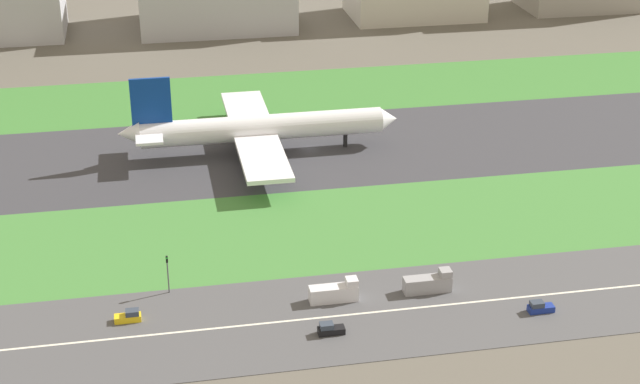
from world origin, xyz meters
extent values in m
plane|color=#5B564C|center=(0.00, 0.00, 0.00)|extent=(800.00, 800.00, 0.00)
cube|color=#38383D|center=(0.00, 0.00, 0.05)|extent=(280.00, 46.00, 0.10)
cube|color=#3D7A33|center=(0.00, 41.00, 0.05)|extent=(280.00, 36.00, 0.10)
cube|color=#427F38|center=(0.00, -41.00, 0.05)|extent=(280.00, 36.00, 0.10)
cube|color=#4C4C4F|center=(0.00, -73.00, 0.05)|extent=(280.00, 28.00, 0.10)
cube|color=silver|center=(0.00, -73.00, 0.11)|extent=(266.00, 0.50, 0.01)
cylinder|color=white|center=(-10.99, 0.00, 6.30)|extent=(56.00, 6.00, 6.00)
cone|color=white|center=(19.01, 0.00, 6.30)|extent=(4.00, 5.70, 5.70)
cone|color=white|center=(-41.49, 0.00, 7.10)|extent=(5.00, 5.40, 5.40)
cube|color=navy|center=(-35.99, 0.00, 14.30)|extent=(9.00, 0.80, 11.00)
cube|color=white|center=(-36.99, 0.00, 7.30)|extent=(6.00, 16.00, 0.60)
cube|color=white|center=(-12.99, 15.00, 5.10)|extent=(10.00, 26.00, 1.00)
cylinder|color=gray|center=(-11.99, 9.00, 2.90)|extent=(5.00, 3.20, 3.20)
cube|color=white|center=(-12.99, -15.00, 5.10)|extent=(10.00, 26.00, 1.00)
cylinder|color=gray|center=(-11.99, -9.00, 2.90)|extent=(5.00, 3.20, 3.20)
cylinder|color=black|center=(8.61, 0.00, 1.70)|extent=(1.00, 1.00, 3.20)
cylinder|color=black|center=(-14.99, 3.50, 1.70)|extent=(1.00, 1.00, 3.20)
cylinder|color=black|center=(-14.99, -3.50, 1.70)|extent=(1.00, 1.00, 3.20)
cube|color=black|center=(-10.38, -78.00, 0.65)|extent=(4.40, 1.80, 1.10)
cube|color=#333D4C|center=(-11.18, -78.00, 1.65)|extent=(2.20, 1.66, 0.90)
cube|color=yellow|center=(-42.89, -68.00, 0.65)|extent=(4.40, 1.80, 1.10)
cube|color=#333D4C|center=(-42.09, -68.00, 1.65)|extent=(2.20, 1.66, 0.90)
cube|color=silver|center=(-8.00, -68.00, 1.50)|extent=(8.40, 2.50, 2.80)
cube|color=silver|center=(-4.80, -68.00, 3.50)|extent=(2.00, 2.30, 1.20)
cube|color=navy|center=(25.75, -78.00, 0.65)|extent=(4.40, 1.80, 1.10)
cube|color=#333D4C|center=(24.95, -78.00, 1.65)|extent=(2.20, 1.66, 0.90)
cube|color=#99999E|center=(8.72, -68.00, 1.50)|extent=(8.40, 2.50, 2.80)
cube|color=#99999E|center=(11.92, -68.00, 3.50)|extent=(2.00, 2.30, 1.20)
cylinder|color=#4C4C51|center=(-35.70, -60.00, 3.10)|extent=(0.24, 0.24, 6.00)
cube|color=black|center=(-35.70, -60.00, 6.70)|extent=(0.36, 0.36, 1.20)
sphere|color=#19D826|center=(-35.70, -60.20, 7.00)|extent=(0.24, 0.24, 0.24)
camera|label=1|loc=(-37.17, -209.66, 88.17)|focal=54.85mm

